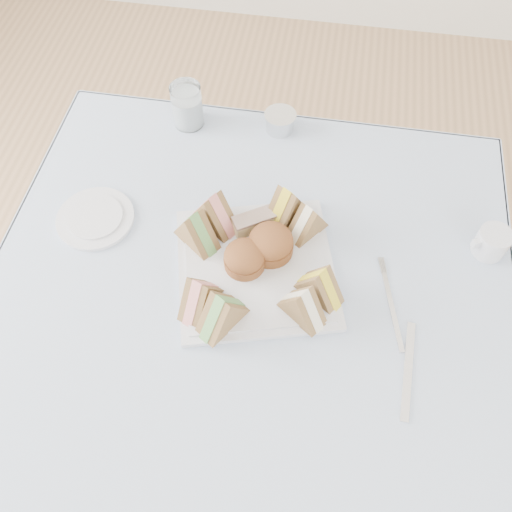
% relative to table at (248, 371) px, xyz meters
% --- Properties ---
extents(floor, '(4.00, 4.00, 0.00)m').
position_rel_table_xyz_m(floor, '(0.00, 0.00, -0.37)').
color(floor, '#9E7751').
rests_on(floor, ground).
extents(table, '(0.90, 0.90, 0.74)m').
position_rel_table_xyz_m(table, '(0.00, 0.00, 0.00)').
color(table, brown).
rests_on(table, floor).
extents(tablecloth, '(1.02, 1.02, 0.01)m').
position_rel_table_xyz_m(tablecloth, '(0.00, 0.00, 0.37)').
color(tablecloth, '#A8B1C9').
rests_on(tablecloth, table).
extents(serving_plate, '(0.37, 0.37, 0.01)m').
position_rel_table_xyz_m(serving_plate, '(0.01, 0.07, 0.38)').
color(serving_plate, silver).
rests_on(serving_plate, tablecloth).
extents(sandwich_fl_a, '(0.08, 0.11, 0.09)m').
position_rel_table_xyz_m(sandwich_fl_a, '(-0.08, -0.03, 0.43)').
color(sandwich_fl_a, olive).
rests_on(sandwich_fl_a, serving_plate).
extents(sandwich_fl_b, '(0.09, 0.11, 0.09)m').
position_rel_table_xyz_m(sandwich_fl_b, '(-0.03, -0.06, 0.43)').
color(sandwich_fl_b, olive).
rests_on(sandwich_fl_b, serving_plate).
extents(sandwich_fr_a, '(0.10, 0.09, 0.08)m').
position_rel_table_xyz_m(sandwich_fr_a, '(0.13, 0.03, 0.43)').
color(sandwich_fr_a, olive).
rests_on(sandwich_fr_a, serving_plate).
extents(sandwich_fr_b, '(0.10, 0.09, 0.08)m').
position_rel_table_xyz_m(sandwich_fr_b, '(0.11, -0.02, 0.43)').
color(sandwich_fr_b, olive).
rests_on(sandwich_fr_b, serving_plate).
extents(sandwich_bl_a, '(0.11, 0.10, 0.09)m').
position_rel_table_xyz_m(sandwich_bl_a, '(-0.12, 0.11, 0.43)').
color(sandwich_bl_a, olive).
rests_on(sandwich_bl_a, serving_plate).
extents(sandwich_bl_b, '(0.11, 0.10, 0.09)m').
position_rel_table_xyz_m(sandwich_bl_b, '(-0.09, 0.16, 0.43)').
color(sandwich_bl_b, olive).
rests_on(sandwich_bl_b, serving_plate).
extents(sandwich_br_a, '(0.09, 0.10, 0.08)m').
position_rel_table_xyz_m(sandwich_br_a, '(0.10, 0.17, 0.43)').
color(sandwich_br_a, olive).
rests_on(sandwich_br_a, serving_plate).
extents(sandwich_br_b, '(0.10, 0.11, 0.09)m').
position_rel_table_xyz_m(sandwich_br_b, '(0.05, 0.20, 0.43)').
color(sandwich_br_b, olive).
rests_on(sandwich_br_b, serving_plate).
extents(scone_left, '(0.09, 0.09, 0.05)m').
position_rel_table_xyz_m(scone_left, '(-0.01, 0.07, 0.42)').
color(scone_left, '#97502C').
rests_on(scone_left, serving_plate).
extents(scone_right, '(0.12, 0.12, 0.06)m').
position_rel_table_xyz_m(scone_right, '(0.03, 0.11, 0.42)').
color(scone_right, '#97502C').
rests_on(scone_right, serving_plate).
extents(pastry_slice, '(0.09, 0.07, 0.04)m').
position_rel_table_xyz_m(pastry_slice, '(-0.01, 0.16, 0.41)').
color(pastry_slice, beige).
rests_on(pastry_slice, serving_plate).
extents(side_plate, '(0.21, 0.21, 0.01)m').
position_rel_table_xyz_m(side_plate, '(-0.34, 0.14, 0.38)').
color(side_plate, silver).
rests_on(side_plate, tablecloth).
extents(water_glass, '(0.09, 0.09, 0.10)m').
position_rel_table_xyz_m(water_glass, '(-0.21, 0.45, 0.43)').
color(water_glass, white).
rests_on(water_glass, tablecloth).
extents(tea_strainer, '(0.08, 0.08, 0.04)m').
position_rel_table_xyz_m(tea_strainer, '(0.00, 0.46, 0.40)').
color(tea_strainer, silver).
rests_on(tea_strainer, tablecloth).
extents(knife, '(0.02, 0.19, 0.00)m').
position_rel_table_xyz_m(knife, '(0.31, -0.09, 0.38)').
color(knife, silver).
rests_on(knife, tablecloth).
extents(fork, '(0.05, 0.16, 0.00)m').
position_rel_table_xyz_m(fork, '(0.28, 0.02, 0.38)').
color(fork, silver).
rests_on(fork, tablecloth).
extents(creamer_jug, '(0.09, 0.09, 0.06)m').
position_rel_table_xyz_m(creamer_jug, '(0.46, 0.19, 0.40)').
color(creamer_jug, silver).
rests_on(creamer_jug, tablecloth).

